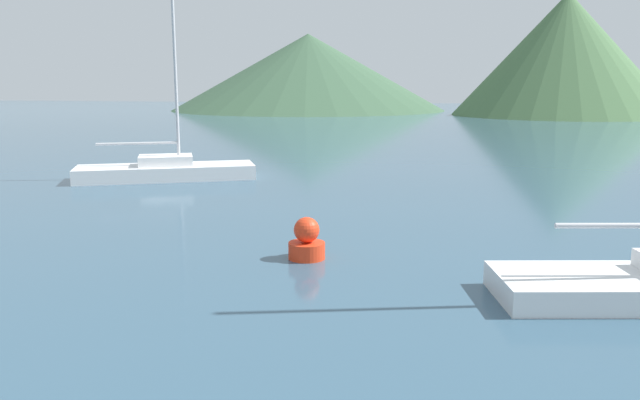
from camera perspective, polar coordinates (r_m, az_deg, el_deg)
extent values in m
cube|color=white|center=(25.77, -13.88, 2.48)|extent=(7.19, 4.79, 0.56)
cube|color=white|center=(25.71, -13.93, 3.54)|extent=(2.50, 2.19, 0.39)
cylinder|color=#BCBCC1|center=(25.52, -13.08, 11.12)|extent=(0.12, 0.12, 7.13)
cylinder|color=#BCBCC1|center=(25.67, -16.33, 4.99)|extent=(2.88, 1.40, 0.10)
cylinder|color=red|center=(13.77, -1.22, -4.63)|extent=(0.81, 0.81, 0.36)
sphere|color=red|center=(13.66, -1.23, -2.75)|extent=(0.57, 0.57, 0.57)
cone|color=#38563D|center=(89.35, -1.09, 11.61)|extent=(38.16, 38.16, 10.50)
cone|color=#476B42|center=(79.61, 21.47, 12.26)|extent=(25.33, 25.33, 14.00)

